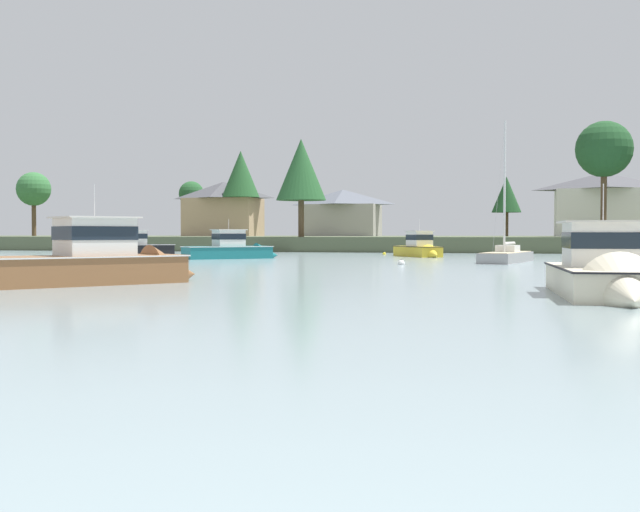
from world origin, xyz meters
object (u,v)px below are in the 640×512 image
sailboat_grey (506,259)px  cruiser_teal (236,252)px  mooring_buoy_yellow (384,254)px  cruiser_cream (608,281)px  mooring_buoy_white (401,263)px  cruiser_wood (107,269)px  cruiser_yellow (420,251)px  cruiser_black (122,249)px

sailboat_grey → cruiser_teal: sailboat_grey is taller
mooring_buoy_yellow → sailboat_grey: bearing=-57.1°
cruiser_cream → mooring_buoy_white: cruiser_cream is taller
sailboat_grey → cruiser_wood: size_ratio=1.20×
cruiser_yellow → mooring_buoy_white: cruiser_yellow is taller
cruiser_wood → cruiser_yellow: 38.41m
cruiser_wood → cruiser_black: cruiser_wood is taller
mooring_buoy_white → cruiser_yellow: bearing=93.3°
sailboat_grey → cruiser_cream: 28.89m
cruiser_yellow → sailboat_grey: bearing=-57.7°
cruiser_wood → cruiser_cream: size_ratio=0.95×
cruiser_cream → cruiser_yellow: bearing=104.9°
sailboat_grey → cruiser_teal: bearing=171.7°
mooring_buoy_white → cruiser_black: bearing=149.8°
cruiser_wood → cruiser_yellow: bearing=79.3°
cruiser_teal → mooring_buoy_white: 16.44m
cruiser_black → cruiser_yellow: 26.89m
cruiser_black → mooring_buoy_white: bearing=-30.2°
sailboat_grey → cruiser_black: sailboat_grey is taller
cruiser_wood → mooring_buoy_yellow: 43.89m
cruiser_black → cruiser_yellow: (26.88, 0.63, -0.01)m
cruiser_wood → cruiser_cream: cruiser_wood is taller
sailboat_grey → cruiser_teal: 20.40m
sailboat_grey → cruiser_yellow: bearing=122.3°
cruiser_yellow → mooring_buoy_white: 16.90m
sailboat_grey → cruiser_cream: (3.52, -28.67, 0.28)m
cruiser_black → cruiser_cream: bearing=-46.3°
sailboat_grey → mooring_buoy_white: 8.32m
cruiser_black → mooring_buoy_yellow: size_ratio=21.88×
cruiser_black → mooring_buoy_yellow: (22.82, 6.67, -0.45)m
cruiser_cream → mooring_buoy_yellow: cruiser_cream is taller
cruiser_yellow → cruiser_wood: bearing=-100.7°
sailboat_grey → cruiser_black: 35.63m
cruiser_cream → sailboat_grey: bearing=97.0°
mooring_buoy_yellow → mooring_buoy_white: 23.45m
cruiser_cream → cruiser_yellow: size_ratio=1.26×
cruiser_yellow → mooring_buoy_white: bearing=-86.7°
cruiser_yellow → mooring_buoy_yellow: size_ratio=17.91×
cruiser_teal → cruiser_cream: 39.53m
cruiser_wood → mooring_buoy_yellow: size_ratio=21.55×
cruiser_wood → cruiser_yellow: cruiser_wood is taller
cruiser_wood → cruiser_yellow: size_ratio=1.20×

